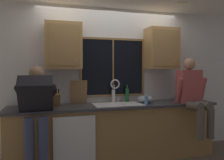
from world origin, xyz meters
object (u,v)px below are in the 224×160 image
(mixing_bowl, at_px, (145,99))
(bottle_tall_clear, at_px, (113,96))
(cutting_board, at_px, (79,92))
(knife_block, at_px, (56,99))
(person_standing, at_px, (36,109))
(bottle_green_glass, at_px, (127,95))
(person_sitting_on_counter, at_px, (193,92))
(soap_dispenser, at_px, (146,100))

(mixing_bowl, xyz_separation_m, bottle_tall_clear, (-0.51, 0.16, 0.05))
(cutting_board, height_order, mixing_bowl, cutting_board)
(mixing_bowl, bearing_deg, cutting_board, 170.28)
(knife_block, bearing_deg, person_standing, -127.27)
(bottle_green_glass, relative_size, bottle_tall_clear, 1.10)
(cutting_board, bearing_deg, person_standing, -141.42)
(person_standing, distance_m, cutting_board, 0.84)
(knife_block, distance_m, bottle_green_glass, 1.23)
(knife_block, xyz_separation_m, bottle_tall_clear, (0.96, 0.13, 0.01))
(knife_block, height_order, cutting_board, cutting_board)
(cutting_board, relative_size, bottle_green_glass, 1.31)
(bottle_green_glass, bearing_deg, person_standing, -161.10)
(bottle_green_glass, bearing_deg, person_sitting_on_counter, -25.61)
(soap_dispenser, xyz_separation_m, bottle_green_glass, (-0.19, 0.38, 0.05))
(person_sitting_on_counter, relative_size, bottle_tall_clear, 4.54)
(person_sitting_on_counter, xyz_separation_m, knife_block, (-2.21, 0.33, -0.08))
(person_standing, distance_m, knife_block, 0.46)
(cutting_board, bearing_deg, person_sitting_on_counter, -14.61)
(mixing_bowl, relative_size, soap_dispenser, 1.34)
(person_standing, bearing_deg, soap_dispenser, 4.47)
(person_sitting_on_counter, distance_m, soap_dispenser, 0.81)
(cutting_board, bearing_deg, bottle_tall_clear, -2.44)
(bottle_tall_clear, bearing_deg, soap_dispenser, -38.77)
(person_standing, relative_size, person_sitting_on_counter, 1.23)
(person_standing, distance_m, person_sitting_on_counter, 2.49)
(person_sitting_on_counter, relative_size, mixing_bowl, 4.73)
(person_sitting_on_counter, relative_size, knife_block, 3.92)
(bottle_green_glass, height_order, bottle_tall_clear, bottle_green_glass)
(person_sitting_on_counter, distance_m, knife_block, 2.23)
(person_standing, height_order, bottle_green_glass, person_standing)
(knife_block, bearing_deg, cutting_board, 22.35)
(soap_dispenser, height_order, bottle_tall_clear, bottle_tall_clear)
(mixing_bowl, distance_m, bottle_tall_clear, 0.54)
(person_standing, relative_size, soap_dispenser, 7.77)
(mixing_bowl, bearing_deg, knife_block, 178.56)
(cutting_board, height_order, bottle_green_glass, cutting_board)
(person_standing, height_order, soap_dispenser, person_standing)
(cutting_board, bearing_deg, soap_dispenser, -20.32)
(person_sitting_on_counter, distance_m, cutting_board, 1.90)
(knife_block, distance_m, cutting_board, 0.41)
(mixing_bowl, bearing_deg, bottle_green_glass, 144.23)
(knife_block, height_order, mixing_bowl, knife_block)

